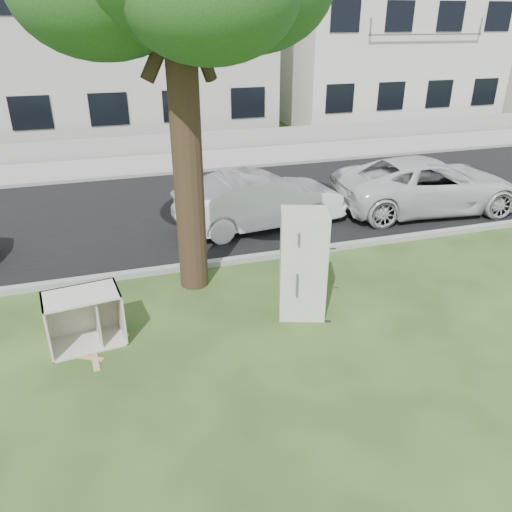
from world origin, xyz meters
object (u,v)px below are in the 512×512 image
object	(u,v)px
fridge	(303,264)
car_right	(429,185)
car_center	(260,200)
cabinet	(84,319)

from	to	relation	value
fridge	car_right	size ratio (longest dim) A/B	0.37
fridge	car_center	world-z (taller)	fridge
fridge	car_right	xyz separation A→B (m)	(5.18, 3.88, -0.24)
fridge	car_center	xyz separation A→B (m)	(0.53, 4.05, -0.25)
cabinet	car_right	distance (m)	9.55
car_center	cabinet	bearing A→B (deg)	126.87
fridge	car_right	distance (m)	6.48
cabinet	fridge	bearing A→B (deg)	-9.47
car_right	car_center	bearing A→B (deg)	93.53
car_right	fridge	bearing A→B (deg)	132.49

